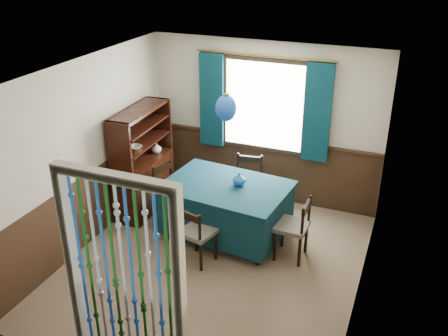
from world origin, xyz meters
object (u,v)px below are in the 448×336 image
at_px(chair_near, 197,233).
at_px(chair_right, 294,227).
at_px(pendant_lamp, 226,108).
at_px(bowl_shelf, 135,147).
at_px(chair_far, 248,183).
at_px(vase_table, 239,179).
at_px(chair_left, 170,191).
at_px(dining_table, 226,207).
at_px(vase_sideboard, 156,147).
at_px(sideboard, 143,174).

xyz_separation_m(chair_near, chair_right, (1.11, 0.57, 0.02)).
distance_m(pendant_lamp, bowl_shelf, 1.60).
bearing_deg(chair_near, chair_far, 97.70).
bearing_deg(pendant_lamp, vase_table, 23.98).
xyz_separation_m(chair_left, bowl_shelf, (-0.48, -0.08, 0.66)).
bearing_deg(pendant_lamp, bowl_shelf, 178.38).
height_order(chair_left, bowl_shelf, bowl_shelf).
distance_m(dining_table, chair_far, 0.77).
height_order(chair_far, vase_sideboard, vase_sideboard).
distance_m(chair_right, vase_sideboard, 2.56).
bearing_deg(bowl_shelf, chair_left, 8.99).
bearing_deg(dining_table, bowl_shelf, -176.20).
distance_m(sideboard, vase_table, 1.67).
relative_size(chair_left, sideboard, 0.54).
bearing_deg(sideboard, chair_near, -38.78).
bearing_deg(chair_right, pendant_lamp, 82.51).
xyz_separation_m(sideboard, vase_sideboard, (0.06, 0.33, 0.32)).
xyz_separation_m(chair_far, sideboard, (-1.51, -0.48, 0.10)).
distance_m(chair_right, bowl_shelf, 2.50).
bearing_deg(pendant_lamp, chair_far, 87.00).
relative_size(sideboard, vase_sideboard, 8.99).
height_order(chair_far, bowl_shelf, bowl_shelf).
bearing_deg(chair_right, chair_left, 82.99).
bearing_deg(chair_near, chair_left, 147.89).
relative_size(chair_far, bowl_shelf, 4.40).
bearing_deg(vase_table, chair_right, -14.47).
relative_size(chair_near, chair_far, 0.93).
xyz_separation_m(chair_right, sideboard, (-2.46, 0.44, 0.11)).
height_order(dining_table, chair_right, chair_right).
bearing_deg(vase_sideboard, dining_table, -23.92).
bearing_deg(dining_table, vase_table, 29.39).
distance_m(chair_far, chair_left, 1.16).
distance_m(sideboard, vase_sideboard, 0.47).
height_order(dining_table, chair_far, chair_far).
distance_m(dining_table, chair_left, 0.93).
bearing_deg(vase_table, sideboard, 172.30).
relative_size(dining_table, vase_table, 10.38).
bearing_deg(vase_sideboard, sideboard, -100.22).
relative_size(chair_near, bowl_shelf, 4.08).
relative_size(dining_table, bowl_shelf, 8.79).
relative_size(sideboard, bowl_shelf, 7.99).
xyz_separation_m(pendant_lamp, bowl_shelf, (-1.41, 0.04, -0.77)).
bearing_deg(dining_table, pendant_lamp, -67.23).
bearing_deg(vase_table, chair_left, 177.65).
bearing_deg(sideboard, pendant_lamp, -13.41).
relative_size(bowl_shelf, vase_sideboard, 1.12).
relative_size(chair_right, vase_table, 5.08).
relative_size(chair_left, vase_table, 5.11).
height_order(chair_right, sideboard, sideboard).
relative_size(chair_far, chair_left, 1.02).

